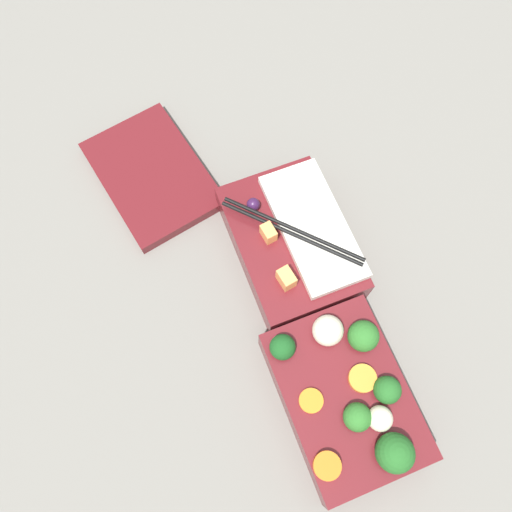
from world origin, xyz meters
TOP-DOWN VIEW (x-y plane):
  - ground_plane at (0.00, 0.00)m, footprint 3.00×3.00m
  - bento_tray_vegetable at (-0.09, 0.01)m, footprint 0.20×0.14m
  - bento_tray_rice at (0.11, -0.01)m, footprint 0.20×0.14m
  - bento_lid at (0.29, 0.13)m, footprint 0.22×0.17m

SIDE VIEW (x-z plane):
  - ground_plane at x=0.00m, z-range 0.00..0.00m
  - bento_lid at x=0.29m, z-range 0.00..0.02m
  - bento_tray_rice at x=0.11m, z-range -0.01..0.07m
  - bento_tray_vegetable at x=-0.09m, z-range -0.01..0.07m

